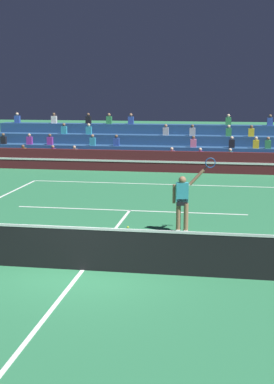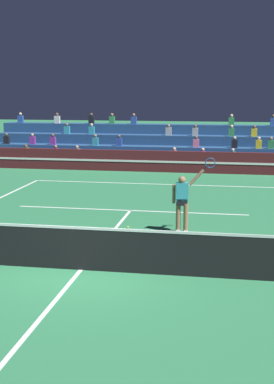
# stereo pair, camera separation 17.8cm
# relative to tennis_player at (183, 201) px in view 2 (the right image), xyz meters

# --- Properties ---
(ground_plane) EXTENTS (120.00, 120.00, 0.00)m
(ground_plane) POSITION_rel_tennis_player_xyz_m (-2.08, -3.79, -0.98)
(ground_plane) COLOR #2D7A4C
(court_lines) EXTENTS (11.10, 23.90, 0.01)m
(court_lines) POSITION_rel_tennis_player_xyz_m (-2.08, -3.79, -0.98)
(court_lines) COLOR white
(court_lines) RESTS_ON ground
(tennis_net) EXTENTS (12.00, 0.10, 1.10)m
(tennis_net) POSITION_rel_tennis_player_xyz_m (-2.08, -3.79, -0.44)
(tennis_net) COLOR slate
(tennis_net) RESTS_ON ground
(sponsor_banner_wall) EXTENTS (18.00, 0.26, 1.10)m
(sponsor_banner_wall) POSITION_rel_tennis_player_xyz_m (-2.08, 11.75, -0.43)
(sponsor_banner_wall) COLOR #51191E
(sponsor_banner_wall) RESTS_ON ground
(bleacher_stand) EXTENTS (20.54, 3.80, 2.83)m
(bleacher_stand) POSITION_rel_tennis_player_xyz_m (-2.08, 14.91, -0.15)
(bleacher_stand) COLOR navy
(bleacher_stand) RESTS_ON ground
(tennis_player) EXTENTS (1.30, 0.32, 2.33)m
(tennis_player) POSITION_rel_tennis_player_xyz_m (0.00, 0.00, 0.00)
(tennis_player) COLOR #9E7051
(tennis_player) RESTS_ON ground
(tennis_ball) EXTENTS (0.07, 0.07, 0.07)m
(tennis_ball) POSITION_rel_tennis_player_xyz_m (-1.71, 0.21, -0.95)
(tennis_ball) COLOR #C6DB33
(tennis_ball) RESTS_ON ground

